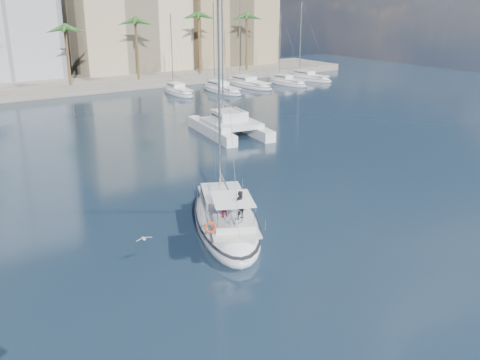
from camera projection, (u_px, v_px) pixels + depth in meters
ground at (247, 230)px, 33.69m from camera, size 160.00×160.00×0.00m
quay at (18, 90)px, 81.26m from camera, size 120.00×14.00×1.20m
building_beige at (127, 20)px, 96.93m from camera, size 20.00×14.00×20.00m
building_tan_right at (225, 23)px, 106.31m from camera, size 18.00×12.00×18.00m
palm_centre at (16, 25)px, 74.99m from camera, size 3.60×3.60×12.30m
palm_right at (221, 19)px, 93.03m from camera, size 3.60×3.60×12.30m
main_sloop at (226, 219)px, 34.00m from camera, size 8.55×12.69×18.07m
catamaran at (230, 124)px, 57.15m from camera, size 7.03×11.59×16.02m
seagull at (144, 239)px, 29.90m from camera, size 0.97×0.42×0.18m
moored_yacht_a at (178, 94)px, 81.11m from camera, size 3.37×9.52×11.90m
moored_yacht_b at (222, 92)px, 82.99m from camera, size 3.32×10.83×13.72m
moored_yacht_c at (248, 86)px, 88.01m from camera, size 3.98×12.33×15.54m
moored_yacht_d at (287, 85)px, 89.89m from camera, size 3.52×9.55×11.90m
moored_yacht_e at (308, 80)px, 94.91m from camera, size 4.61×11.11×13.72m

